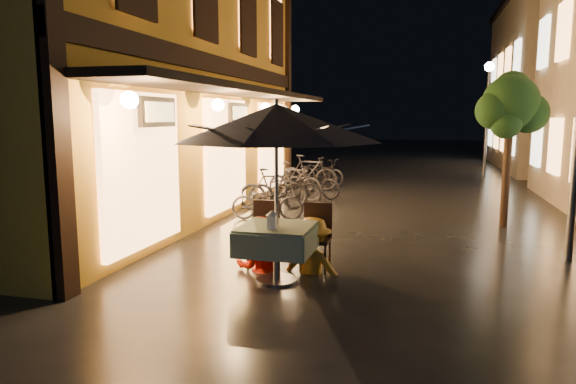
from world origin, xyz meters
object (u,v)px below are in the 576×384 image
(bicycle_0, at_px, (267,201))
(person_orange, at_px, (261,218))
(table_lantern, at_px, (272,218))
(person_yellow, at_px, (313,219))
(patio_umbrella, at_px, (276,123))
(cafe_table, at_px, (277,239))

(bicycle_0, bearing_deg, person_orange, -174.02)
(table_lantern, bearing_deg, person_yellow, 64.37)
(patio_umbrella, xyz_separation_m, table_lantern, (-0.00, -0.22, -1.23))
(cafe_table, bearing_deg, patio_umbrella, 1.79)
(patio_umbrella, distance_m, person_yellow, 1.53)
(table_lantern, xyz_separation_m, person_orange, (-0.39, 0.74, -0.15))
(cafe_table, xyz_separation_m, person_yellow, (0.38, 0.57, 0.19))
(table_lantern, xyz_separation_m, bicycle_0, (-1.37, 4.22, -0.51))
(patio_umbrella, xyz_separation_m, person_orange, (-0.39, 0.52, -1.38))
(table_lantern, height_order, person_yellow, person_yellow)
(patio_umbrella, relative_size, person_orange, 1.80)
(patio_umbrella, xyz_separation_m, person_yellow, (0.38, 0.57, -1.37))
(cafe_table, bearing_deg, bicycle_0, 108.86)
(cafe_table, bearing_deg, person_yellow, 56.33)
(cafe_table, bearing_deg, table_lantern, -90.00)
(cafe_table, height_order, person_orange, person_orange)
(patio_umbrella, bearing_deg, table_lantern, -90.00)
(cafe_table, relative_size, person_yellow, 0.64)
(person_yellow, bearing_deg, table_lantern, 71.06)
(person_yellow, distance_m, bicycle_0, 3.87)
(patio_umbrella, height_order, person_yellow, patio_umbrella)
(patio_umbrella, bearing_deg, person_yellow, 56.33)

